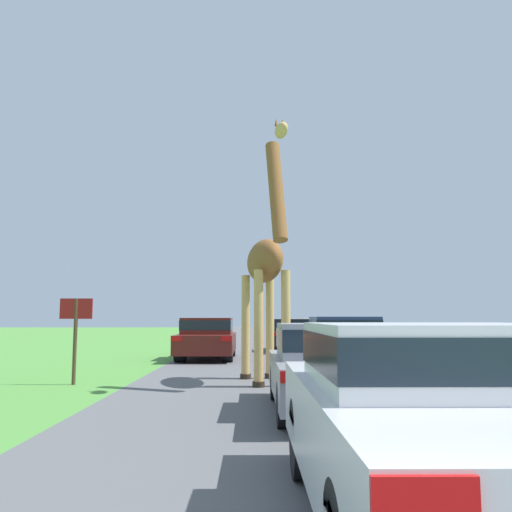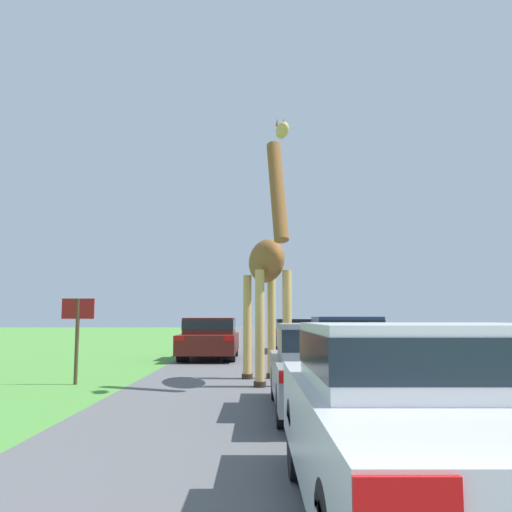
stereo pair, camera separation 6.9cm
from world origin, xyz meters
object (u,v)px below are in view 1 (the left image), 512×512
object	(u,v)px
giraffe_near_road	(266,266)
car_queue_left	(207,337)
car_rear_follower	(338,365)
car_verge_right	(307,330)
sign_post	(76,324)
car_queue_right	(344,341)
car_lead_maroon	(440,417)
car_far_ahead	(292,334)

from	to	relation	value
giraffe_near_road	car_queue_left	world-z (taller)	giraffe_near_road
car_queue_left	car_rear_follower	world-z (taller)	car_queue_left
car_queue_left	car_rear_follower	size ratio (longest dim) A/B	1.09
car_queue_left	car_verge_right	size ratio (longest dim) A/B	1.11
car_verge_right	sign_post	world-z (taller)	sign_post
car_verge_right	sign_post	size ratio (longest dim) A/B	2.14
giraffe_near_road	car_queue_left	size ratio (longest dim) A/B	1.25
car_queue_right	car_rear_follower	xyz separation A→B (m)	(-1.26, -6.88, -0.05)
car_lead_maroon	car_rear_follower	distance (m)	4.64
giraffe_near_road	car_rear_follower	xyz separation A→B (m)	(1.01, -3.61, -1.86)
giraffe_near_road	car_verge_right	world-z (taller)	giraffe_near_road
car_far_ahead	car_verge_right	size ratio (longest dim) A/B	1.11
car_far_ahead	car_rear_follower	xyz separation A→B (m)	(-0.42, -15.01, -0.03)
car_far_ahead	car_lead_maroon	bearing A→B (deg)	-91.38
car_rear_follower	car_lead_maroon	bearing A→B (deg)	-90.64
car_far_ahead	car_rear_follower	distance (m)	15.01
car_lead_maroon	car_far_ahead	bearing A→B (deg)	88.62
car_far_ahead	car_rear_follower	bearing A→B (deg)	-91.61
car_queue_right	car_queue_left	distance (m)	5.52
car_lead_maroon	sign_post	distance (m)	9.51
car_lead_maroon	car_verge_right	world-z (taller)	car_verge_right
car_rear_follower	car_far_ahead	bearing A→B (deg)	88.39
car_queue_left	car_far_ahead	size ratio (longest dim) A/B	1.00
car_rear_follower	sign_post	bearing A→B (deg)	146.52
car_lead_maroon	car_queue_right	bearing A→B (deg)	83.49
car_queue_left	car_far_ahead	xyz separation A→B (m)	(3.29, 4.46, -0.01)
giraffe_near_road	car_verge_right	distance (m)	17.29
car_far_ahead	car_queue_left	bearing A→B (deg)	-126.38
car_lead_maroon	car_queue_right	size ratio (longest dim) A/B	0.95
car_queue_right	car_rear_follower	world-z (taller)	car_queue_right
car_queue_right	car_verge_right	world-z (taller)	car_queue_right
giraffe_near_road	car_far_ahead	xyz separation A→B (m)	(1.43, 11.40, -1.83)
car_rear_follower	sign_post	xyz separation A→B (m)	(-5.12, 3.39, 0.57)
giraffe_near_road	sign_post	xyz separation A→B (m)	(-4.11, -0.22, -1.30)
car_queue_left	sign_post	size ratio (longest dim) A/B	2.39
giraffe_near_road	sign_post	bearing A→B (deg)	-7.70
car_queue_left	car_rear_follower	xyz separation A→B (m)	(2.86, -10.55, -0.04)
car_queue_right	sign_post	size ratio (longest dim) A/B	2.37
car_verge_right	car_queue_right	bearing A→B (deg)	-91.47
car_lead_maroon	sign_post	size ratio (longest dim) A/B	2.24
car_verge_right	car_queue_left	bearing A→B (deg)	-114.02
car_verge_right	car_lead_maroon	bearing A→B (deg)	-93.78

